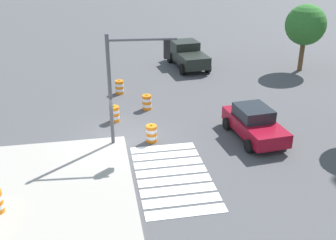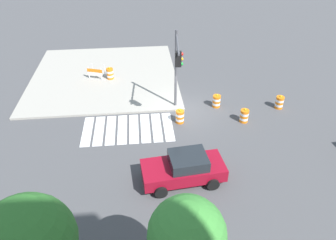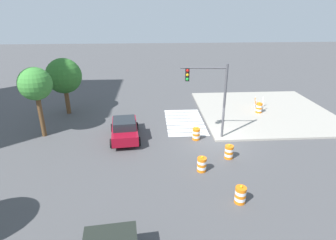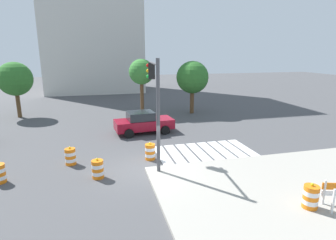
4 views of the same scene
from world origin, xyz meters
name	(u,v)px [view 1 (image 1 of 4)]	position (x,y,z in m)	size (l,w,h in m)	color
ground_plane	(124,139)	(0.00, 0.00, 0.00)	(120.00, 120.00, 0.00)	#474749
crosswalk_stripes	(173,176)	(4.00, 1.80, 0.01)	(5.85, 3.20, 0.02)	silver
sports_car	(254,123)	(1.03, 6.68, 0.81)	(4.46, 2.45, 1.63)	maroon
pickup_truck	(187,54)	(-12.07, 6.11, 0.97)	(5.32, 2.75, 1.92)	black
traffic_barrel_near_corner	(147,102)	(-3.75, 1.71, 0.45)	(0.56, 0.56, 1.02)	orange
traffic_barrel_crosswalk_end	(119,87)	(-6.77, 0.29, 0.45)	(0.56, 0.56, 1.02)	orange
traffic_barrel_median_near	(151,134)	(0.54, 1.36, 0.45)	(0.56, 0.56, 1.02)	orange
traffic_barrel_median_far	(114,114)	(-2.33, -0.34, 0.45)	(0.56, 0.56, 1.02)	orange
traffic_light_pole	(133,70)	(0.68, 0.54, 3.91)	(0.51, 3.28, 5.50)	#4C4C51
street_tree_streetside_mid	(306,25)	(-9.34, 14.57, 3.53)	(3.05, 3.05, 5.09)	brown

